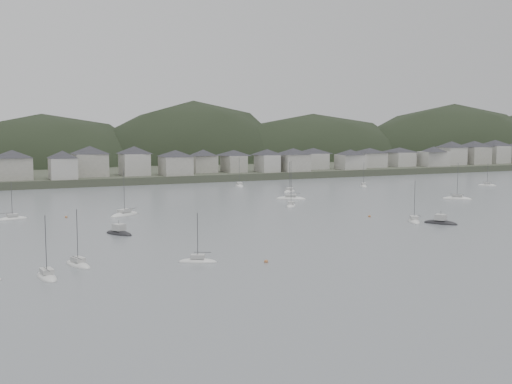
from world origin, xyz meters
name	(u,v)px	position (x,y,z in m)	size (l,w,h in m)	color
ground	(449,273)	(0.00, 0.00, 0.00)	(900.00, 900.00, 0.00)	slate
far_shore_land	(98,164)	(0.00, 295.00, 1.50)	(900.00, 250.00, 3.00)	#383D2D
forested_ridge	(116,190)	(4.83, 269.40, -11.28)	(851.55, 103.94, 102.57)	black
waterfront_town	(259,159)	(50.59, 183.34, 8.66)	(451.48, 28.46, 12.92)	#9B998E
moored_fleet	(216,215)	(-10.27, 77.81, 0.18)	(250.49, 178.15, 13.49)	silver
motor_launch_near	(441,223)	(33.76, 41.82, 0.29)	(6.85, 8.49, 3.95)	black
motor_launch_far	(119,233)	(-40.09, 58.89, 0.29)	(6.05, 8.28, 3.88)	black
mooring_buoys	(227,229)	(-16.50, 54.33, 0.15)	(117.42, 118.45, 0.70)	#B8703D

